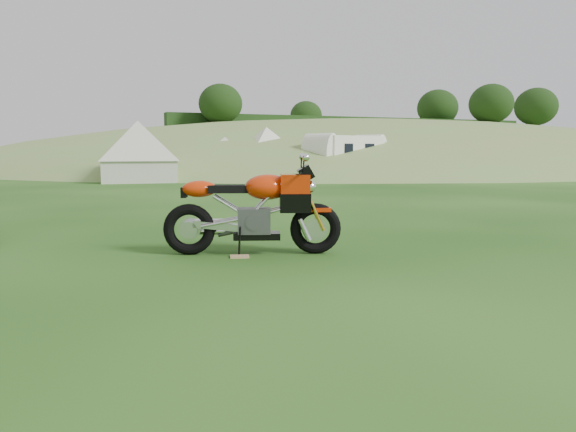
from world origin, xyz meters
name	(u,v)px	position (x,y,z in m)	size (l,w,h in m)	color
ground	(298,275)	(0.00, 0.00, 0.00)	(120.00, 120.00, 0.00)	#15400D
hillside	(361,164)	(24.00, 40.00, 0.00)	(80.00, 64.00, 8.00)	#709F51
hedgerow	(361,164)	(24.00, 40.00, 0.00)	(36.00, 1.20, 8.60)	#1B3210
sport_motorcycle	(252,204)	(-0.05, 1.38, 0.67)	(2.25, 0.56, 1.35)	red
plywood_board	(240,257)	(-0.29, 1.23, 0.01)	(0.24, 0.20, 0.02)	#A87D58
tent_left	(138,151)	(0.94, 19.12, 1.31)	(3.01, 3.01, 2.61)	beige
tent_mid	(225,154)	(5.78, 22.53, 1.12)	(2.58, 2.58, 2.24)	beige
tent_right	(267,151)	(7.81, 21.82, 1.28)	(2.96, 2.96, 2.57)	white
caravan	(346,156)	(10.74, 18.64, 1.04)	(4.42, 1.98, 2.07)	white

